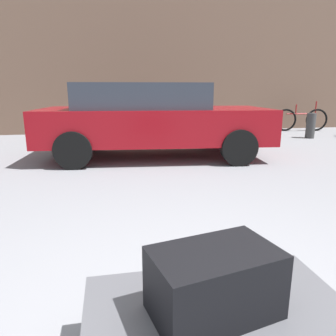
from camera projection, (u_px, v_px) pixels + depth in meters
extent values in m
cube|color=#4C4C51|center=(218.00, 317.00, 1.40)|extent=(1.19, 0.70, 0.10)
cylinder|color=black|center=(271.00, 304.00, 1.74)|extent=(0.24, 0.06, 0.24)
cylinder|color=black|center=(126.00, 323.00, 1.60)|extent=(0.24, 0.06, 0.24)
cube|color=black|center=(214.00, 282.00, 1.33)|extent=(0.59, 0.43, 0.29)
cube|color=maroon|center=(155.00, 125.00, 6.08)|extent=(4.46, 2.22, 0.64)
cube|color=#2D333D|center=(142.00, 96.00, 5.93)|extent=(2.55, 1.82, 0.46)
cylinder|color=black|center=(216.00, 134.00, 7.10)|extent=(0.66, 0.28, 0.64)
cylinder|color=black|center=(239.00, 147.00, 5.46)|extent=(0.66, 0.28, 0.64)
cylinder|color=black|center=(89.00, 136.00, 6.86)|extent=(0.66, 0.28, 0.64)
cylinder|color=black|center=(73.00, 150.00, 5.21)|extent=(0.66, 0.28, 0.64)
torus|color=black|center=(285.00, 120.00, 10.21)|extent=(0.72, 0.17, 0.72)
torus|color=black|center=(317.00, 120.00, 10.24)|extent=(0.72, 0.17, 0.72)
cylinder|color=maroon|center=(302.00, 114.00, 10.18)|extent=(1.00, 0.20, 0.04)
cylinder|color=maroon|center=(296.00, 109.00, 10.14)|extent=(0.05, 0.05, 0.30)
cylinder|color=maroon|center=(316.00, 107.00, 10.15)|extent=(0.05, 0.05, 0.40)
cylinder|color=#383838|center=(226.00, 128.00, 8.20)|extent=(0.24, 0.24, 0.69)
cylinder|color=#383838|center=(271.00, 127.00, 8.44)|extent=(0.24, 0.24, 0.69)
cylinder|color=#383838|center=(311.00, 126.00, 8.65)|extent=(0.24, 0.24, 0.69)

